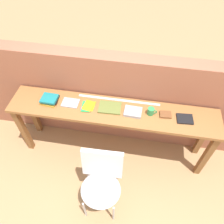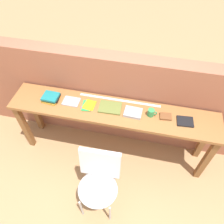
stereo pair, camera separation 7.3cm
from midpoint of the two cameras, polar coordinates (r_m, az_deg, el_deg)
The scene contains 13 objects.
ground_plane at distance 3.13m, azimuth -0.30°, elevation -14.24°, with size 40.00×40.00×0.00m, color tan.
brick_wall_back at distance 2.92m, azimuth 2.32°, elevation 3.09°, with size 6.00×0.20×1.39m, color #9E5B42.
sideboard at distance 2.67m, azimuth 1.01°, elevation -1.44°, with size 2.50×0.44×0.88m.
chair_white_moulded at distance 2.48m, azimuth -2.69°, elevation -17.42°, with size 0.46×0.47×0.89m.
book_stack_leftmost at distance 2.74m, azimuth -14.93°, elevation 3.66°, with size 0.20×0.18×0.07m.
magazine_cycling at distance 2.68m, azimuth -9.82°, elevation 2.72°, with size 0.20×0.15×0.01m, color #9E9EA3.
pamphlet_pile_colourful at distance 2.61m, azimuth -5.38°, elevation 1.77°, with size 0.17×0.20×0.01m.
book_open_centre at distance 2.57m, azimuth 0.32°, elevation 1.20°, with size 0.27×0.19×0.02m, color olive.
book_grey_hardcover at distance 2.53m, azimuth 6.33°, elevation -0.14°, with size 0.20×0.16×0.03m, color #9E9EA3.
mug at distance 2.52m, azimuth 10.99°, elevation -0.16°, with size 0.11×0.08×0.09m.
leather_journal_brown at distance 2.56m, azimuth 14.63°, elevation -1.14°, with size 0.13×0.10×0.02m, color brown.
book_repair_rightmost at distance 2.58m, azimuth 19.33°, elevation -2.36°, with size 0.18×0.14×0.02m, color black.
ruler_metal_back_edge at distance 2.67m, azimuth 2.78°, elevation 3.09°, with size 1.00×0.03×0.00m, color silver.
Camera 2 is at (0.34, -1.34, 2.81)m, focal length 35.00 mm.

